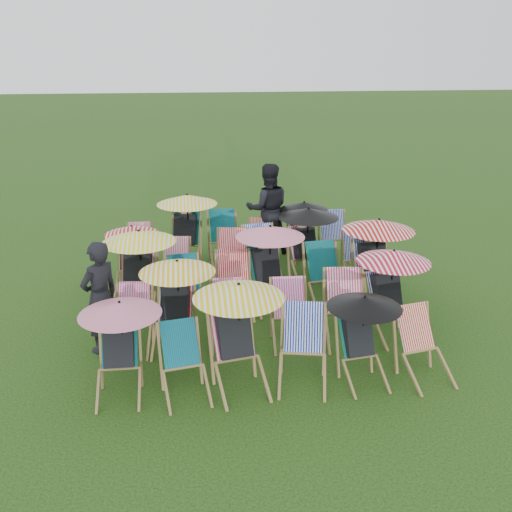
{
  "coord_description": "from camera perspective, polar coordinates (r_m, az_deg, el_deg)",
  "views": [
    {
      "loc": [
        -1.01,
        -8.59,
        4.14
      ],
      "look_at": [
        0.07,
        0.2,
        0.9
      ],
      "focal_mm": 40.0,
      "sensor_mm": 36.0,
      "label": 1
    }
  ],
  "objects": [
    {
      "name": "deckchair_9",
      "position": [
        8.44,
        3.5,
        -5.89
      ],
      "size": [
        0.63,
        0.85,
        0.9
      ],
      "rotation": [
        0.0,
        0.0,
        -0.04
      ],
      "color": "olive",
      "rests_on": "ground"
    },
    {
      "name": "deckchair_18",
      "position": [
        10.51,
        -12.44,
        -0.03
      ],
      "size": [
        0.97,
        1.02,
        1.15
      ],
      "rotation": [
        0.0,
        0.0,
        -0.08
      ],
      "color": "olive",
      "rests_on": "ground"
    },
    {
      "name": "deckchair_5",
      "position": [
        7.88,
        16.48,
        -8.73
      ],
      "size": [
        0.75,
        0.93,
        0.9
      ],
      "rotation": [
        0.0,
        0.0,
        0.21
      ],
      "color": "olive",
      "rests_on": "ground"
    },
    {
      "name": "person_rear",
      "position": [
        12.02,
        1.19,
        4.74
      ],
      "size": [
        0.93,
        0.73,
        1.92
      ],
      "primitive_type": "imported",
      "rotation": [
        0.0,
        0.0,
        3.15
      ],
      "color": "black",
      "rests_on": "ground"
    },
    {
      "name": "deckchair_3",
      "position": [
        7.47,
        4.72,
        -9.3
      ],
      "size": [
        0.81,
        1.0,
        0.97
      ],
      "rotation": [
        0.0,
        0.0,
        -0.21
      ],
      "color": "olive",
      "rests_on": "ground"
    },
    {
      "name": "deckchair_8",
      "position": [
        8.42,
        -2.71,
        -5.97
      ],
      "size": [
        0.61,
        0.84,
        0.89
      ],
      "rotation": [
        0.0,
        0.0,
        -0.03
      ],
      "color": "olive",
      "rests_on": "ground"
    },
    {
      "name": "deckchair_19",
      "position": [
        10.5,
        -8.04,
        -0.84
      ],
      "size": [
        0.64,
        0.83,
        0.84
      ],
      "rotation": [
        0.0,
        0.0,
        -0.1
      ],
      "color": "olive",
      "rests_on": "ground"
    },
    {
      "name": "deckchair_24",
      "position": [
        11.53,
        -11.51,
        0.87
      ],
      "size": [
        0.58,
        0.79,
        0.84
      ],
      "rotation": [
        0.0,
        0.0,
        0.03
      ],
      "color": "olive",
      "rests_on": "ground"
    },
    {
      "name": "deckchair_0",
      "position": [
        7.36,
        -13.55,
        -8.91
      ],
      "size": [
        1.03,
        1.06,
        1.22
      ],
      "rotation": [
        0.0,
        0.0,
        -0.01
      ],
      "color": "olive",
      "rests_on": "ground"
    },
    {
      "name": "deckchair_4",
      "position": [
        7.57,
        10.6,
        -8.08
      ],
      "size": [
        0.97,
        1.05,
        1.15
      ],
      "rotation": [
        0.0,
        0.0,
        0.15
      ],
      "color": "olive",
      "rests_on": "ground"
    },
    {
      "name": "deckchair_6",
      "position": [
        8.47,
        -12.33,
        -6.29
      ],
      "size": [
        0.67,
        0.87,
        0.89
      ],
      "rotation": [
        0.0,
        0.0,
        -0.11
      ],
      "color": "olive",
      "rests_on": "ground"
    },
    {
      "name": "deckchair_16",
      "position": [
        9.69,
        7.14,
        -2.1
      ],
      "size": [
        0.77,
        1.0,
        1.01
      ],
      "rotation": [
        0.0,
        0.0,
        0.12
      ],
      "color": "olive",
      "rests_on": "ground"
    },
    {
      "name": "deckchair_17",
      "position": [
        9.85,
        11.84,
        -0.42
      ],
      "size": [
        1.22,
        1.26,
        1.44
      ],
      "rotation": [
        0.0,
        0.0,
        -0.02
      ],
      "color": "olive",
      "rests_on": "ground"
    },
    {
      "name": "deckchair_27",
      "position": [
        11.61,
        0.49,
        1.41
      ],
      "size": [
        0.63,
        0.82,
        0.84
      ],
      "rotation": [
        0.0,
        0.0,
        -0.1
      ],
      "color": "olive",
      "rests_on": "ground"
    },
    {
      "name": "deckchair_22",
      "position": [
        10.7,
        5.15,
        1.33
      ],
      "size": [
        1.14,
        1.23,
        1.35
      ],
      "rotation": [
        0.0,
        0.0,
        0.16
      ],
      "color": "olive",
      "rests_on": "ground"
    },
    {
      "name": "deckchair_15",
      "position": [
        9.52,
        1.35,
        -0.96
      ],
      "size": [
        1.15,
        1.25,
        1.37
      ],
      "rotation": [
        0.0,
        0.0,
        0.18
      ],
      "color": "olive",
      "rests_on": "ground"
    },
    {
      "name": "deckchair_13",
      "position": [
        9.33,
        -6.99,
        -3.28
      ],
      "size": [
        0.73,
        0.93,
        0.93
      ],
      "rotation": [
        0.0,
        0.0,
        0.15
      ],
      "color": "olive",
      "rests_on": "ground"
    },
    {
      "name": "deckchair_28",
      "position": [
        11.82,
        4.71,
        2.7
      ],
      "size": [
        0.99,
        1.05,
        1.17
      ],
      "rotation": [
        0.0,
        0.0,
        0.07
      ],
      "color": "olive",
      "rests_on": "ground"
    },
    {
      "name": "deckchair_26",
      "position": [
        11.59,
        -3.16,
        1.77
      ],
      "size": [
        0.72,
        0.96,
        1.0
      ],
      "rotation": [
        0.0,
        0.0,
        0.06
      ],
      "color": "olive",
      "rests_on": "ground"
    },
    {
      "name": "deckchair_10",
      "position": [
        8.57,
        9.05,
        -5.31
      ],
      "size": [
        0.76,
        0.99,
        1.0
      ],
      "rotation": [
        0.0,
        0.0,
        -0.1
      ],
      "color": "olive",
      "rests_on": "ground"
    },
    {
      "name": "deckchair_12",
      "position": [
        9.38,
        -11.81,
        -1.59
      ],
      "size": [
        1.18,
        1.26,
        1.4
      ],
      "rotation": [
        0.0,
        0.0,
        -0.15
      ],
      "color": "olive",
      "rests_on": "ground"
    },
    {
      "name": "deckchair_1",
      "position": [
        7.28,
        -7.22,
        -10.67
      ],
      "size": [
        0.71,
        0.89,
        0.87
      ],
      "rotation": [
        0.0,
        0.0,
        0.18
      ],
      "color": "olive",
      "rests_on": "ground"
    },
    {
      "name": "deckchair_29",
      "position": [
        11.94,
        7.81,
        1.98
      ],
      "size": [
        0.67,
        0.89,
        0.93
      ],
      "rotation": [
        0.0,
        0.0,
        -0.06
      ],
      "color": "olive",
      "rests_on": "ground"
    },
    {
      "name": "deckchair_25",
      "position": [
        11.45,
        -7.13,
        2.71
      ],
      "size": [
        1.2,
        1.28,
        1.42
      ],
      "rotation": [
        0.0,
        0.0,
        -0.19
      ],
      "color": "olive",
      "rests_on": "ground"
    },
    {
      "name": "deckchair_7",
      "position": [
        8.3,
        -8.13,
        -4.71
      ],
      "size": [
        1.1,
        1.16,
        1.3
      ],
      "rotation": [
        0.0,
        0.0,
        -0.15
      ],
      "color": "olive",
      "rests_on": "ground"
    },
    {
      "name": "ground",
      "position": [
        9.59,
        -0.27,
        -5.47
      ],
      "size": [
        100.0,
        100.0,
        0.0
      ],
      "primitive_type": "plane",
      "color": "black",
      "rests_on": "ground"
    },
    {
      "name": "deckchair_11",
      "position": [
        8.8,
        13.41,
        -3.55
      ],
      "size": [
        1.11,
        1.21,
        1.31
      ],
      "rotation": [
        0.0,
        0.0,
        0.2
      ],
      "color": "olive",
      "rests_on": "ground"
    },
    {
      "name": "deckchair_20",
      "position": [
        10.47,
        -2.56,
        -0.37
      ],
      "size": [
        0.8,
        0.99,
        0.97
      ],
      "rotation": [
        0.0,
        0.0,
        -0.19
      ],
      "color": "olive",
      "rests_on": "ground"
    },
    {
      "name": "deckchair_14",
      "position": [
        9.36,
        -2.17,
        -2.92
      ],
      "size": [
        0.65,
        0.9,
        0.96
      ],
      "rotation": [
        0.0,
        0.0,
        -0.02
      ],
      "color": "olive",
      "rests_on": "ground"
    },
    {
      "name": "deckchair_21",
      "position": [
        10.58,
        0.68,
        -0.01
      ],
      "size": [
        0.77,
        0.99,
        1.01
      ],
      "rotation": [
        0.0,
        0.0,
        0.12
      ],
      "color": "olive",
      "rests_on": "ground"
    },
    {
      "name": "deckchair_2",
      "position": [
        7.26,
        -1.81,
        -7.95
      ],
      "size": [
        1.16,
        1.27,
        1.38
      ],
      "rotation": [
        0.0,
        0.0,
        0.2
      ],
      "color": "olive",
      "rests_on": "ground"
    },
    {
      "name": "deckchair_23",
      "position": [
        10.9,
        10.12,
        -0.16
      ],
      "size": [
        0.62,
        0.82,
        0.85
      ],
      "rotation": [
        0.0,
        0.0,
        -0.08
      ],
      "color": "olive",
      "rests_on": "ground"
    },
    {
      "name": "person_left",
      "position": [
        8.36,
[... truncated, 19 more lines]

